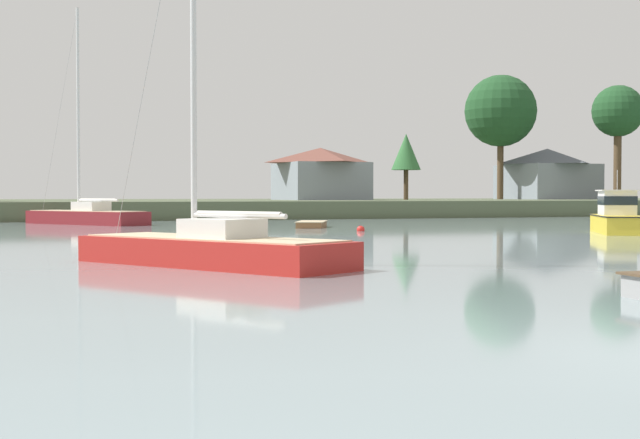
# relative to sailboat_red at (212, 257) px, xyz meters

# --- Properties ---
(far_shore_bank) EXTENTS (188.81, 43.37, 1.45)m
(far_shore_bank) POSITION_rel_sailboat_red_xyz_m (2.61, 64.90, 0.47)
(far_shore_bank) COLOR #4C563D
(far_shore_bank) RESTS_ON ground
(sailboat_red) EXTENTS (6.77, 8.75, 12.94)m
(sailboat_red) POSITION_rel_sailboat_red_xyz_m (0.00, 0.00, 0.00)
(sailboat_red) COLOR #B2231E
(sailboat_red) RESTS_ON ground
(cruiser_yellow) EXTENTS (5.03, 6.98, 3.97)m
(cruiser_yellow) POSITION_rel_sailboat_red_xyz_m (24.69, 14.33, 0.28)
(cruiser_yellow) COLOR gold
(cruiser_yellow) RESTS_ON ground
(sailboat_maroon) EXTENTS (7.60, 9.70, 15.15)m
(sailboat_maroon) POSITION_rel_sailboat_red_xyz_m (-0.32, 36.99, 0.05)
(sailboat_maroon) COLOR maroon
(sailboat_maroon) RESTS_ON ground
(dinghy_wood) EXTENTS (3.05, 4.06, 0.53)m
(dinghy_wood) POSITION_rel_sailboat_red_xyz_m (12.06, 26.64, -0.12)
(dinghy_wood) COLOR brown
(dinghy_wood) RESTS_ON ground
(mooring_buoy_red) EXTENTS (0.44, 0.44, 0.49)m
(mooring_buoy_red) POSITION_rel_sailboat_red_xyz_m (12.81, 20.57, -0.18)
(mooring_buoy_red) COLOR red
(mooring_buoy_red) RESTS_ON ground
(shore_tree_inland_a) EXTENTS (5.70, 5.70, 12.65)m
(shore_tree_inland_a) POSITION_rel_sailboat_red_xyz_m (58.68, 58.10, 10.82)
(shore_tree_inland_a) COLOR brown
(shore_tree_inland_a) RESTS_ON far_shore_bank
(shore_tree_far_left) EXTENTS (8.25, 8.25, 14.31)m
(shore_tree_far_left) POSITION_rel_sailboat_red_xyz_m (48.47, 65.86, 11.33)
(shore_tree_far_left) COLOR brown
(shore_tree_far_left) RESTS_ON far_shore_bank
(shore_tree_left_mid) EXTENTS (3.06, 3.06, 6.84)m
(shore_tree_left_mid) POSITION_rel_sailboat_red_xyz_m (33.69, 59.73, 6.08)
(shore_tree_left_mid) COLOR brown
(shore_tree_left_mid) RESTS_ON far_shore_bank
(cottage_hillside) EXTENTS (9.61, 10.37, 5.96)m
(cottage_hillside) POSITION_rel_sailboat_red_xyz_m (54.98, 66.15, 4.27)
(cottage_hillside) COLOR gray
(cottage_hillside) RESTS_ON far_shore_bank
(cottage_near_water) EXTENTS (8.52, 10.06, 5.35)m
(cottage_near_water) POSITION_rel_sailboat_red_xyz_m (25.14, 62.14, 3.95)
(cottage_near_water) COLOR gray
(cottage_near_water) RESTS_ON far_shore_bank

